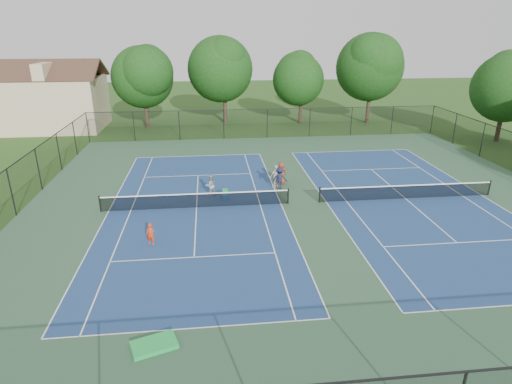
{
  "coord_description": "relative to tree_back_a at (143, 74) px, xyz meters",
  "views": [
    {
      "loc": [
        -5.98,
        -25.48,
        10.8
      ],
      "look_at": [
        -3.27,
        -1.0,
        1.3
      ],
      "focal_mm": 30.0,
      "sensor_mm": 36.0,
      "label": 1
    }
  ],
  "objects": [
    {
      "name": "instructor",
      "position": [
        6.94,
        -22.05,
        -5.26
      ],
      "size": [
        0.92,
        0.82,
        1.55
      ],
      "primitive_type": "imported",
      "rotation": [
        0.0,
        0.0,
        3.52
      ],
      "color": "#969699",
      "rests_on": "ground"
    },
    {
      "name": "tree_back_d",
      "position": [
        26.0,
        0.0,
        0.79
      ],
      "size": [
        7.8,
        7.8,
        10.37
      ],
      "color": "#2D2116",
      "rests_on": "ground"
    },
    {
      "name": "tennis_court_right",
      "position": [
        20.0,
        -24.0,
        -5.94
      ],
      "size": [
        12.0,
        23.83,
        1.07
      ],
      "color": "navy",
      "rests_on": "ground"
    },
    {
      "name": "ball_hopper",
      "position": [
        7.91,
        -22.78,
        -5.51
      ],
      "size": [
        0.39,
        0.34,
        0.4
      ],
      "primitive_type": "cube",
      "rotation": [
        0.0,
        0.0,
        -0.21
      ],
      "color": "green",
      "rests_on": "ball_crate"
    },
    {
      "name": "child_player",
      "position": [
        3.71,
        -28.74,
        -5.44
      ],
      "size": [
        0.5,
        0.39,
        1.2
      ],
      "primitive_type": "imported",
      "rotation": [
        0.0,
        0.0,
        -0.27
      ],
      "color": "red",
      "rests_on": "ground"
    },
    {
      "name": "green_tarp",
      "position": [
        4.72,
        -36.74,
        -5.95
      ],
      "size": [
        1.82,
        1.43,
        0.16
      ],
      "primitive_type": "cube",
      "rotation": [
        0.0,
        0.0,
        0.33
      ],
      "color": "green",
      "rests_on": "ground"
    },
    {
      "name": "clapboard_house",
      "position": [
        -10.0,
        1.0,
        -2.95
      ],
      "size": [
        10.8,
        8.1,
        7.65
      ],
      "color": "tan",
      "rests_on": "ground"
    },
    {
      "name": "tree_back_b",
      "position": [
        9.0,
        2.0,
        0.56
      ],
      "size": [
        7.6,
        7.6,
        10.03
      ],
      "color": "#2D2116",
      "rests_on": "ground"
    },
    {
      "name": "tree_side_e",
      "position": [
        36.0,
        -10.0,
        -0.23
      ],
      "size": [
        6.6,
        6.6,
        8.87
      ],
      "color": "#2D2116",
      "rests_on": "ground"
    },
    {
      "name": "ball_crate",
      "position": [
        7.91,
        -22.78,
        -5.87
      ],
      "size": [
        0.42,
        0.36,
        0.33
      ],
      "primitive_type": "cube",
      "rotation": [
        0.0,
        0.0,
        -0.12
      ],
      "color": "#164198",
      "rests_on": "ground"
    },
    {
      "name": "bystander_b",
      "position": [
        11.86,
        -21.19,
        -5.24
      ],
      "size": [
        1.14,
        0.82,
        1.6
      ],
      "primitive_type": "imported",
      "rotation": [
        0.0,
        0.0,
        2.9
      ],
      "color": "#171C34",
      "rests_on": "ground"
    },
    {
      "name": "perimeter_fence",
      "position": [
        13.0,
        -24.0,
        -4.44
      ],
      "size": [
        36.08,
        36.08,
        3.02
      ],
      "color": "black",
      "rests_on": "ground"
    },
    {
      "name": "tree_back_a",
      "position": [
        0.0,
        0.0,
        0.0
      ],
      "size": [
        6.8,
        6.8,
        9.15
      ],
      "color": "#2D2116",
      "rests_on": "ground"
    },
    {
      "name": "tree_back_c",
      "position": [
        18.0,
        1.0,
        -0.56
      ],
      "size": [
        6.0,
        6.0,
        8.4
      ],
      "color": "#2D2116",
      "rests_on": "ground"
    },
    {
      "name": "court_pad",
      "position": [
        13.0,
        -24.0,
        -6.03
      ],
      "size": [
        36.0,
        36.0,
        0.01
      ],
      "primitive_type": "cube",
      "color": "#2D5036",
      "rests_on": "ground"
    },
    {
      "name": "bystander_a",
      "position": [
        11.63,
        -20.91,
        -5.19
      ],
      "size": [
        1.07,
        0.81,
        1.69
      ],
      "primitive_type": "imported",
      "rotation": [
        0.0,
        0.0,
        3.6
      ],
      "color": "silver",
      "rests_on": "ground"
    },
    {
      "name": "ground",
      "position": [
        13.0,
        -24.0,
        -6.04
      ],
      "size": [
        140.0,
        140.0,
        0.0
      ],
      "primitive_type": "plane",
      "color": "#234716",
      "rests_on": "ground"
    },
    {
      "name": "tennis_court_left",
      "position": [
        6.0,
        -24.0,
        -5.94
      ],
      "size": [
        12.0,
        23.83,
        1.07
      ],
      "color": "navy",
      "rests_on": "ground"
    },
    {
      "name": "bystander_c",
      "position": [
        12.12,
        -20.19,
        -5.21
      ],
      "size": [
        0.88,
        0.65,
        1.66
      ],
      "primitive_type": "imported",
      "rotation": [
        0.0,
        0.0,
        3.3
      ],
      "color": "maroon",
      "rests_on": "ground"
    }
  ]
}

